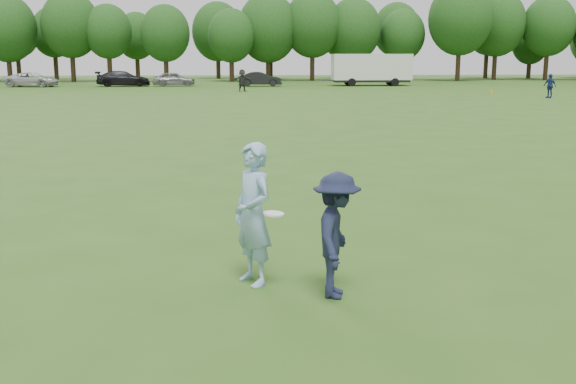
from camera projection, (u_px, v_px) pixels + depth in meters
name	position (u px, v px, depth m)	size (l,w,h in m)	color
ground	(304.00, 283.00, 9.07)	(200.00, 200.00, 0.00)	#2C5217
thrower	(253.00, 214.00, 8.87)	(0.69, 0.46, 1.90)	#85ACCD
defender	(336.00, 235.00, 8.42)	(1.03, 0.59, 1.60)	#181E36
player_far_b	(550.00, 86.00, 48.75)	(1.01, 0.42, 1.73)	navy
player_far_d	(242.00, 80.00, 57.72)	(1.75, 0.56, 1.89)	#292929
car_c	(32.00, 80.00, 66.28)	(2.32, 5.04, 1.40)	#B3B4B8
car_d	(123.00, 79.00, 67.27)	(2.14, 5.27, 1.53)	black
car_e	(174.00, 79.00, 67.80)	(1.69, 4.19, 1.43)	slate
car_f	(260.00, 79.00, 67.50)	(1.51, 4.33, 1.43)	black
field_cone	(491.00, 91.00, 55.62)	(0.28, 0.28, 0.30)	#DC5D0B
disc_in_play	(274.00, 214.00, 8.61)	(0.32, 0.32, 0.05)	white
cargo_trailer	(371.00, 68.00, 68.64)	(9.00, 2.75, 3.20)	silver
treeline	(267.00, 29.00, 83.20)	(130.35, 18.39, 11.74)	#332114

